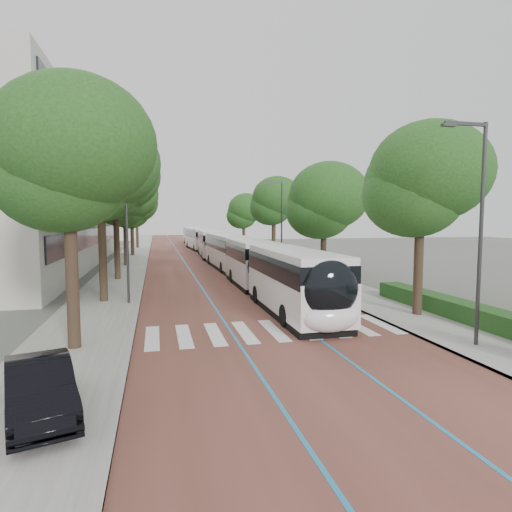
% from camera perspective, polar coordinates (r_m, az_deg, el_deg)
% --- Properties ---
extents(ground, '(160.00, 160.00, 0.00)m').
position_cam_1_polar(ground, '(17.40, 2.62, -10.79)').
color(ground, '#51544C').
rests_on(ground, ground).
extents(road, '(11.00, 140.00, 0.02)m').
position_cam_1_polar(road, '(56.49, -8.49, 0.15)').
color(road, brown).
rests_on(road, ground).
extents(sidewalk_left, '(4.00, 140.00, 0.12)m').
position_cam_1_polar(sidewalk_left, '(56.38, -16.11, 0.05)').
color(sidewalk_left, gray).
rests_on(sidewalk_left, ground).
extents(sidewalk_right, '(4.00, 140.00, 0.12)m').
position_cam_1_polar(sidewalk_right, '(57.58, -1.04, 0.34)').
color(sidewalk_right, gray).
rests_on(sidewalk_right, ground).
extents(kerb_left, '(0.20, 140.00, 0.14)m').
position_cam_1_polar(kerb_left, '(56.31, -14.18, 0.09)').
color(kerb_left, gray).
rests_on(kerb_left, ground).
extents(kerb_right, '(0.20, 140.00, 0.14)m').
position_cam_1_polar(kerb_right, '(57.21, -2.90, 0.31)').
color(kerb_right, gray).
rests_on(kerb_right, ground).
extents(zebra_crossing, '(10.55, 3.60, 0.01)m').
position_cam_1_polar(zebra_crossing, '(18.37, 2.36, -9.85)').
color(zebra_crossing, silver).
rests_on(zebra_crossing, ground).
extents(lane_line_left, '(0.12, 126.00, 0.01)m').
position_cam_1_polar(lane_line_left, '(56.38, -10.12, 0.13)').
color(lane_line_left, teal).
rests_on(lane_line_left, road).
extents(lane_line_right, '(0.12, 126.00, 0.01)m').
position_cam_1_polar(lane_line_right, '(56.64, -6.88, 0.20)').
color(lane_line_right, teal).
rests_on(lane_line_right, road).
extents(hedge, '(1.20, 14.00, 0.80)m').
position_cam_1_polar(hedge, '(21.54, 26.78, -6.82)').
color(hedge, '#1B4116').
rests_on(hedge, sidewalk_right).
extents(streetlight_near, '(1.82, 0.20, 8.00)m').
position_cam_1_polar(streetlight_near, '(17.24, 27.41, 4.73)').
color(streetlight_near, '#313234').
rests_on(streetlight_near, sidewalk_right).
extents(streetlight_far, '(1.82, 0.20, 8.00)m').
position_cam_1_polar(streetlight_far, '(39.72, 3.20, 5.12)').
color(streetlight_far, '#313234').
rests_on(streetlight_far, sidewalk_right).
extents(lamp_post_left, '(0.14, 0.14, 8.00)m').
position_cam_1_polar(lamp_post_left, '(24.16, -16.83, 3.33)').
color(lamp_post_left, '#313234').
rests_on(lamp_post_left, sidewalk_left).
extents(trees_left, '(6.17, 60.40, 9.98)m').
position_cam_1_polar(trees_left, '(40.53, -17.47, 7.64)').
color(trees_left, black).
rests_on(trees_left, ground).
extents(trees_right, '(5.94, 47.32, 8.72)m').
position_cam_1_polar(trees_right, '(37.97, 5.73, 6.93)').
color(trees_right, black).
rests_on(trees_right, ground).
extents(lead_bus, '(2.57, 18.40, 3.20)m').
position_cam_1_polar(lead_bus, '(24.82, 2.29, -2.19)').
color(lead_bus, black).
rests_on(lead_bus, ground).
extents(bus_queued_0, '(2.85, 12.46, 3.20)m').
position_cam_1_polar(bus_queued_0, '(40.39, -3.74, 0.58)').
color(bus_queued_0, white).
rests_on(bus_queued_0, ground).
extents(bus_queued_1, '(3.02, 12.49, 3.20)m').
position_cam_1_polar(bus_queued_1, '(53.25, -6.09, 1.63)').
color(bus_queued_1, white).
rests_on(bus_queued_1, ground).
extents(bus_queued_2, '(3.23, 12.52, 3.20)m').
position_cam_1_polar(bus_queued_2, '(66.15, -7.62, 2.26)').
color(bus_queued_2, white).
rests_on(bus_queued_2, ground).
extents(bus_queued_3, '(2.80, 12.45, 3.20)m').
position_cam_1_polar(bus_queued_3, '(78.91, -8.38, 2.69)').
color(bus_queued_3, white).
rests_on(bus_queued_3, ground).
extents(parked_car, '(2.52, 4.25, 1.32)m').
position_cam_1_polar(parked_car, '(11.62, -26.88, -15.44)').
color(parked_car, black).
rests_on(parked_car, sidewalk_left).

